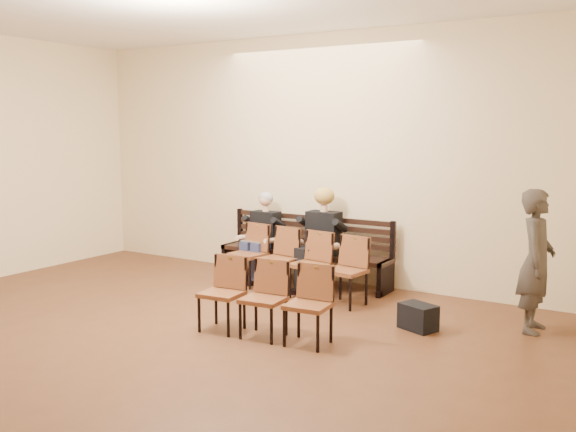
{
  "coord_description": "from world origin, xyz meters",
  "views": [
    {
      "loc": [
        4.47,
        -3.05,
        2.18
      ],
      "look_at": [
        0.06,
        4.05,
        1.03
      ],
      "focal_mm": 40.0,
      "sensor_mm": 36.0,
      "label": 1
    }
  ],
  "objects_px": {
    "seated_woman": "(320,241)",
    "laptop": "(254,242)",
    "bench": "(303,267)",
    "water_bottle": "(316,251)",
    "chair_row_front": "(294,262)",
    "seated_man": "(262,238)",
    "passerby": "(537,250)",
    "chair_row_back": "(263,300)",
    "bag": "(418,317)"
  },
  "relations": [
    {
      "from": "bench",
      "to": "chair_row_back",
      "type": "height_order",
      "value": "chair_row_back"
    },
    {
      "from": "water_bottle",
      "to": "seated_man",
      "type": "bearing_deg",
      "value": 166.64
    },
    {
      "from": "seated_woman",
      "to": "laptop",
      "type": "bearing_deg",
      "value": -169.08
    },
    {
      "from": "bench",
      "to": "chair_row_front",
      "type": "distance_m",
      "value": 0.72
    },
    {
      "from": "chair_row_back",
      "to": "seated_man",
      "type": "bearing_deg",
      "value": 119.44
    },
    {
      "from": "seated_man",
      "to": "laptop",
      "type": "height_order",
      "value": "seated_man"
    },
    {
      "from": "seated_woman",
      "to": "passerby",
      "type": "relative_size",
      "value": 0.73
    },
    {
      "from": "laptop",
      "to": "passerby",
      "type": "relative_size",
      "value": 0.18
    },
    {
      "from": "bench",
      "to": "passerby",
      "type": "height_order",
      "value": "passerby"
    },
    {
      "from": "chair_row_front",
      "to": "bench",
      "type": "bearing_deg",
      "value": 117.71
    },
    {
      "from": "seated_woman",
      "to": "water_bottle",
      "type": "distance_m",
      "value": 0.28
    },
    {
      "from": "chair_row_front",
      "to": "water_bottle",
      "type": "bearing_deg",
      "value": 64.82
    },
    {
      "from": "passerby",
      "to": "laptop",
      "type": "bearing_deg",
      "value": 82.05
    },
    {
      "from": "bench",
      "to": "water_bottle",
      "type": "bearing_deg",
      "value": -41.48
    },
    {
      "from": "passerby",
      "to": "chair_row_front",
      "type": "relative_size",
      "value": 0.85
    },
    {
      "from": "seated_man",
      "to": "seated_woman",
      "type": "relative_size",
      "value": 0.92
    },
    {
      "from": "bench",
      "to": "seated_man",
      "type": "distance_m",
      "value": 0.74
    },
    {
      "from": "seated_woman",
      "to": "chair_row_front",
      "type": "xyz_separation_m",
      "value": [
        -0.1,
        -0.53,
        -0.22
      ]
    },
    {
      "from": "laptop",
      "to": "chair_row_front",
      "type": "bearing_deg",
      "value": -32.75
    },
    {
      "from": "bench",
      "to": "seated_man",
      "type": "height_order",
      "value": "seated_man"
    },
    {
      "from": "seated_man",
      "to": "laptop",
      "type": "relative_size",
      "value": 3.7
    },
    {
      "from": "water_bottle",
      "to": "bench",
      "type": "bearing_deg",
      "value": 138.52
    },
    {
      "from": "laptop",
      "to": "chair_row_back",
      "type": "height_order",
      "value": "chair_row_back"
    },
    {
      "from": "seated_man",
      "to": "chair_row_back",
      "type": "relative_size",
      "value": 0.83
    },
    {
      "from": "seated_man",
      "to": "bag",
      "type": "xyz_separation_m",
      "value": [
        2.79,
        -1.09,
        -0.46
      ]
    },
    {
      "from": "water_bottle",
      "to": "passerby",
      "type": "xyz_separation_m",
      "value": [
        2.82,
        -0.23,
        0.33
      ]
    },
    {
      "from": "bench",
      "to": "seated_woman",
      "type": "height_order",
      "value": "seated_woman"
    },
    {
      "from": "bench",
      "to": "chair_row_back",
      "type": "bearing_deg",
      "value": -69.32
    },
    {
      "from": "seated_woman",
      "to": "bench",
      "type": "bearing_deg",
      "value": 160.3
    },
    {
      "from": "bench",
      "to": "passerby",
      "type": "bearing_deg",
      "value": -10.5
    },
    {
      "from": "water_bottle",
      "to": "bag",
      "type": "height_order",
      "value": "water_bottle"
    },
    {
      "from": "chair_row_front",
      "to": "chair_row_back",
      "type": "bearing_deg",
      "value": -61.06
    },
    {
      "from": "water_bottle",
      "to": "bag",
      "type": "xyz_separation_m",
      "value": [
        1.74,
        -0.84,
        -0.42
      ]
    },
    {
      "from": "bench",
      "to": "passerby",
      "type": "xyz_separation_m",
      "value": [
        3.24,
        -0.6,
        0.66
      ]
    },
    {
      "from": "laptop",
      "to": "passerby",
      "type": "xyz_separation_m",
      "value": [
        3.87,
        -0.29,
        0.32
      ]
    },
    {
      "from": "seated_woman",
      "to": "laptop",
      "type": "relative_size",
      "value": 4.02
    },
    {
      "from": "bench",
      "to": "bag",
      "type": "height_order",
      "value": "bench"
    },
    {
      "from": "bag",
      "to": "passerby",
      "type": "height_order",
      "value": "passerby"
    },
    {
      "from": "seated_man",
      "to": "passerby",
      "type": "height_order",
      "value": "passerby"
    },
    {
      "from": "laptop",
      "to": "chair_row_back",
      "type": "relative_size",
      "value": 0.22
    },
    {
      "from": "laptop",
      "to": "water_bottle",
      "type": "xyz_separation_m",
      "value": [
        1.05,
        -0.06,
        -0.01
      ]
    },
    {
      "from": "bench",
      "to": "water_bottle",
      "type": "distance_m",
      "value": 0.65
    },
    {
      "from": "passerby",
      "to": "chair_row_back",
      "type": "distance_m",
      "value": 2.96
    },
    {
      "from": "seated_woman",
      "to": "chair_row_back",
      "type": "height_order",
      "value": "seated_woman"
    },
    {
      "from": "bench",
      "to": "water_bottle",
      "type": "height_order",
      "value": "water_bottle"
    },
    {
      "from": "bench",
      "to": "passerby",
      "type": "relative_size",
      "value": 1.46
    },
    {
      "from": "bench",
      "to": "passerby",
      "type": "distance_m",
      "value": 3.36
    },
    {
      "from": "bag",
      "to": "chair_row_front",
      "type": "distance_m",
      "value": 2.03
    },
    {
      "from": "water_bottle",
      "to": "bag",
      "type": "distance_m",
      "value": 1.98
    },
    {
      "from": "laptop",
      "to": "seated_woman",
      "type": "bearing_deg",
      "value": -0.35
    }
  ]
}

